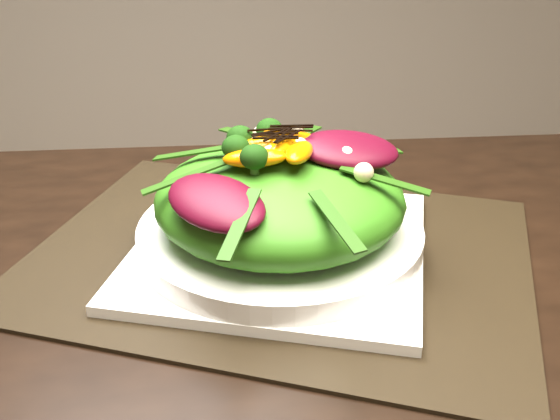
{
  "coord_description": "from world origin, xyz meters",
  "views": [
    {
      "loc": [
        -0.18,
        -0.4,
        1.07
      ],
      "look_at": [
        -0.13,
        0.15,
        0.8
      ],
      "focal_mm": 42.0,
      "sensor_mm": 36.0,
      "label": 1
    }
  ],
  "objects": [
    {
      "name": "balsamic_drizzle",
      "position": [
        -0.13,
        0.16,
        0.87
      ],
      "size": [
        0.04,
        0.02,
        0.0
      ],
      "primitive_type": "cube",
      "rotation": [
        0.0,
        0.0,
        0.38
      ],
      "color": "black",
      "rests_on": "orange_segment"
    },
    {
      "name": "radicchio_leaf",
      "position": [
        -0.07,
        0.15,
        0.86
      ],
      "size": [
        0.1,
        0.06,
        0.02
      ],
      "primitive_type": "ellipsoid",
      "rotation": [
        0.0,
        0.0,
        0.04
      ],
      "color": "#3E0614",
      "rests_on": "lettuce_mound"
    },
    {
      "name": "plate_base",
      "position": [
        -0.13,
        0.15,
        0.76
      ],
      "size": [
        0.33,
        0.33,
        0.01
      ],
      "primitive_type": "cube",
      "rotation": [
        0.0,
        0.0,
        -0.28
      ],
      "color": "white",
      "rests_on": "placemat"
    },
    {
      "name": "dining_table",
      "position": [
        0.0,
        0.0,
        0.73
      ],
      "size": [
        1.6,
        0.9,
        0.75
      ],
      "primitive_type": "cube",
      "color": "black",
      "rests_on": "floor"
    },
    {
      "name": "orange_segment",
      "position": [
        -0.13,
        0.16,
        0.86
      ],
      "size": [
        0.06,
        0.04,
        0.01
      ],
      "primitive_type": "ellipsoid",
      "rotation": [
        0.0,
        0.0,
        0.38
      ],
      "color": "#C86203",
      "rests_on": "lettuce_mound"
    },
    {
      "name": "broccoli_floret",
      "position": [
        -0.2,
        0.18,
        0.86
      ],
      "size": [
        0.04,
        0.04,
        0.04
      ],
      "primitive_type": "sphere",
      "rotation": [
        0.0,
        0.0,
        -0.28
      ],
      "color": "black",
      "rests_on": "lettuce_mound"
    },
    {
      "name": "lettuce_mound",
      "position": [
        -0.13,
        0.15,
        0.81
      ],
      "size": [
        0.31,
        0.31,
        0.08
      ],
      "primitive_type": "ellipsoid",
      "rotation": [
        0.0,
        0.0,
        0.43
      ],
      "color": "#397A16",
      "rests_on": "salad_bowl"
    },
    {
      "name": "macadamia_nut",
      "position": [
        -0.11,
        0.09,
        0.85
      ],
      "size": [
        0.02,
        0.02,
        0.02
      ],
      "primitive_type": "sphere",
      "rotation": [
        0.0,
        0.0,
        -0.27
      ],
      "color": "#BFB587",
      "rests_on": "lettuce_mound"
    },
    {
      "name": "salad_bowl",
      "position": [
        -0.13,
        0.15,
        0.77
      ],
      "size": [
        0.29,
        0.29,
        0.02
      ],
      "primitive_type": "cylinder",
      "rotation": [
        0.0,
        0.0,
        -0.08
      ],
      "color": "white",
      "rests_on": "plate_base"
    },
    {
      "name": "placemat",
      "position": [
        -0.13,
        0.15,
        0.75
      ],
      "size": [
        0.56,
        0.49,
        0.0
      ],
      "primitive_type": "cube",
      "rotation": [
        0.0,
        0.0,
        -0.36
      ],
      "color": "black",
      "rests_on": "dining_table"
    }
  ]
}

